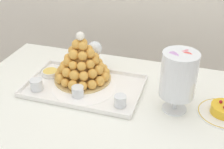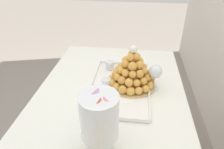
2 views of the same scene
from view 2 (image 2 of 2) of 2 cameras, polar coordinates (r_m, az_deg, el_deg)
buffet_table at (r=1.15m, az=-0.93°, el=-11.01°), size 1.31×0.84×0.80m
serving_tray at (r=1.17m, az=2.26°, el=-3.50°), size 0.54×0.34×0.02m
croquembouche at (r=1.15m, az=5.61°, el=1.04°), size 0.28×0.28×0.25m
dessert_cup_left at (r=1.34m, az=-0.58°, el=2.61°), size 0.06×0.06×0.05m
dessert_cup_mid_left at (r=1.17m, az=-1.61°, el=-2.32°), size 0.05×0.05×0.05m
dessert_cup_centre at (r=1.01m, az=-4.01°, el=-8.55°), size 0.05×0.05×0.05m
creme_brulee_ramekin at (r=1.33m, az=5.34°, el=1.88°), size 0.08×0.08×0.02m
macaron_goblet at (r=0.75m, az=-3.57°, el=-12.00°), size 0.14×0.14×0.28m
wine_glass at (r=1.13m, az=12.12°, el=0.63°), size 0.07×0.07×0.15m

